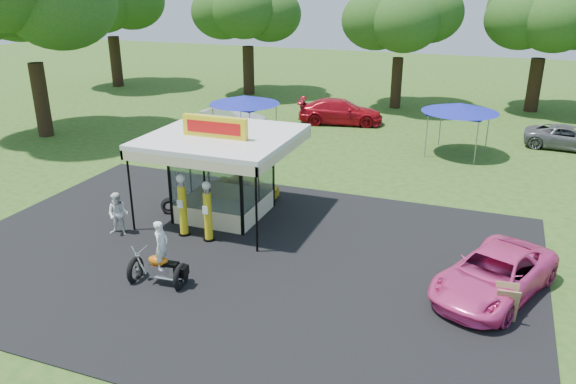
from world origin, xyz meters
name	(u,v)px	position (x,y,z in m)	size (l,w,h in m)	color
ground	(210,283)	(0.00, 0.00, 0.00)	(120.00, 120.00, 0.00)	#264E18
asphalt_apron	(238,255)	(0.00, 2.00, 0.02)	(20.00, 14.00, 0.04)	black
gas_station_kiosk	(223,173)	(-2.00, 4.99, 1.78)	(5.40, 5.40, 4.18)	white
gas_pump_left	(183,207)	(-2.54, 2.76, 1.15)	(0.45, 0.45, 2.41)	black
gas_pump_right	(208,213)	(-1.47, 2.67, 1.10)	(0.43, 0.43, 2.30)	black
motorcycle	(160,259)	(-1.34, -0.60, 0.87)	(1.92, 1.03, 2.24)	black
spare_tires	(169,206)	(-4.19, 4.33, 0.32)	(0.82, 0.62, 0.66)	black
a_frame_sign	(506,304)	(8.69, 1.07, 0.55)	(0.63, 0.59, 1.09)	#593819
kiosk_car	(248,186)	(-2.00, 7.20, 0.48)	(1.13, 2.82, 0.96)	yellow
pink_sedan	(494,274)	(8.32, 2.43, 0.69)	(2.27, 4.93, 1.37)	#EA3F91
spectator_west	(118,214)	(-4.84, 1.97, 0.82)	(0.80, 0.62, 1.64)	white
bg_car_a	(234,117)	(-7.83, 17.75, 0.71)	(1.51, 4.33, 1.43)	white
bg_car_b	(340,112)	(-1.85, 21.38, 0.80)	(2.23, 5.48, 1.59)	#AF0D19
bg_car_d	(568,137)	(11.64, 20.32, 0.64)	(2.13, 4.62, 1.28)	#5D5D5F
tent_west	(245,100)	(-5.67, 14.88, 2.52)	(3.98, 3.98, 2.79)	gray
tent_east	(460,108)	(5.89, 16.97, 2.55)	(4.03, 4.03, 2.81)	gray
oak_far_b	(247,7)	(-11.64, 28.40, 6.79)	(8.92, 8.92, 10.64)	black
oak_far_c	(401,15)	(0.59, 27.54, 6.51)	(8.70, 8.70, 10.26)	black
oak_far_d	(545,15)	(9.94, 29.85, 6.61)	(8.71, 8.71, 10.37)	black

